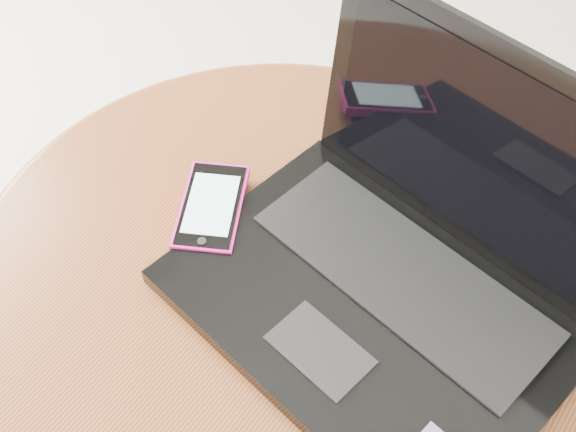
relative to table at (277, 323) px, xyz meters
The scene contains 4 objects.
table is the anchor object (origin of this frame).
laptop 0.21m from the table, 22.00° to the left, with size 0.42×0.36×0.25m.
phone_black 0.15m from the table, behind, with size 0.10×0.12×0.01m.
phone_pink 0.17m from the table, behind, with size 0.12×0.14×0.02m.
Camera 1 is at (0.29, -0.43, 1.20)m, focal length 46.05 mm.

